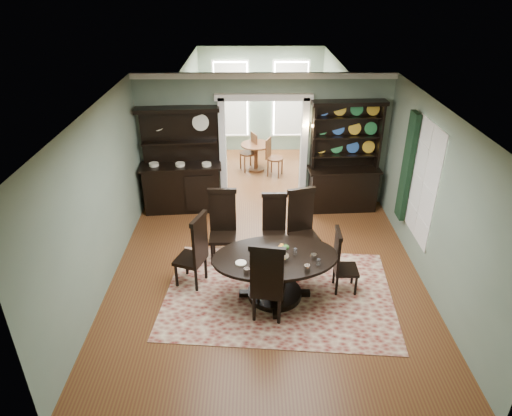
{
  "coord_description": "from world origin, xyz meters",
  "views": [
    {
      "loc": [
        -0.24,
        -6.57,
        4.91
      ],
      "look_at": [
        -0.18,
        0.6,
        1.11
      ],
      "focal_mm": 32.0,
      "sensor_mm": 36.0,
      "label": 1
    }
  ],
  "objects_px": {
    "sideboard": "(182,175)",
    "welsh_dresser": "(344,172)",
    "parlor_table": "(256,153)",
    "dining_table": "(275,269)"
  },
  "relations": [
    {
      "from": "sideboard",
      "to": "parlor_table",
      "type": "relative_size",
      "value": 2.88
    },
    {
      "from": "sideboard",
      "to": "welsh_dresser",
      "type": "xyz_separation_m",
      "value": [
        3.6,
        0.0,
        0.08
      ]
    },
    {
      "from": "sideboard",
      "to": "parlor_table",
      "type": "distance_m",
      "value": 2.78
    },
    {
      "from": "welsh_dresser",
      "to": "parlor_table",
      "type": "xyz_separation_m",
      "value": [
        -1.93,
        2.19,
        -0.4
      ]
    },
    {
      "from": "sideboard",
      "to": "welsh_dresser",
      "type": "relative_size",
      "value": 0.94
    },
    {
      "from": "sideboard",
      "to": "welsh_dresser",
      "type": "distance_m",
      "value": 3.6
    },
    {
      "from": "dining_table",
      "to": "sideboard",
      "type": "distance_m",
      "value": 3.75
    },
    {
      "from": "parlor_table",
      "to": "welsh_dresser",
      "type": "bearing_deg",
      "value": -48.72
    },
    {
      "from": "dining_table",
      "to": "parlor_table",
      "type": "bearing_deg",
      "value": 86.15
    },
    {
      "from": "sideboard",
      "to": "parlor_table",
      "type": "xyz_separation_m",
      "value": [
        1.67,
        2.2,
        -0.32
      ]
    }
  ]
}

